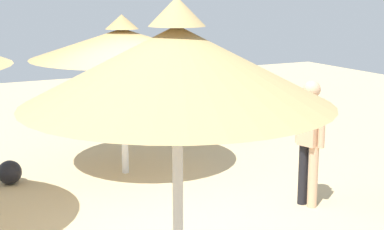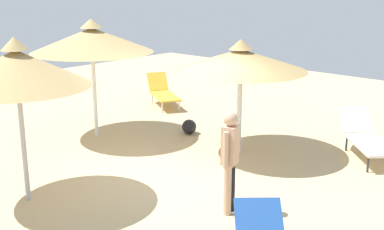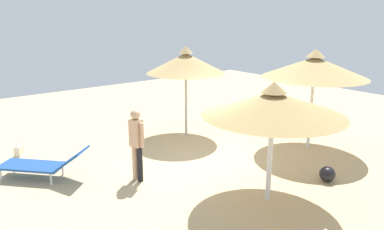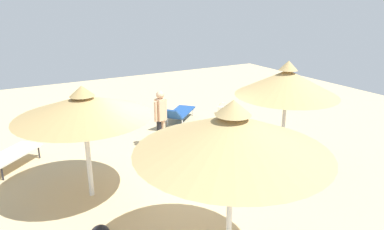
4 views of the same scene
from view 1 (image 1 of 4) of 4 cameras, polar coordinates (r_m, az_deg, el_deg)
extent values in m
cube|color=tan|center=(7.81, -3.29, -9.74)|extent=(24.00, 24.00, 0.10)
cylinder|color=white|center=(9.12, -6.70, 0.67)|extent=(0.11, 0.11, 2.11)
cone|color=tan|center=(8.98, -6.86, 7.01)|extent=(2.83, 2.83, 0.45)
cone|color=tan|center=(8.95, -6.91, 9.09)|extent=(0.51, 0.51, 0.22)
cylinder|color=#B2B2B7|center=(4.71, -1.39, -9.08)|extent=(0.08, 0.08, 2.32)
cone|color=tan|center=(4.42, -1.47, 4.90)|extent=(2.42, 2.42, 0.61)
cone|color=tan|center=(4.39, -1.50, 10.15)|extent=(0.44, 0.44, 0.22)
cube|color=silver|center=(11.53, 1.97, -0.32)|extent=(1.57, 1.59, 0.05)
cylinder|color=#2D2D33|center=(11.68, 5.41, -1.18)|extent=(0.04, 0.04, 0.34)
cylinder|color=#2D2D33|center=(11.14, 4.71, -1.84)|extent=(0.04, 0.04, 0.34)
cylinder|color=#2D2D33|center=(12.04, -0.58, -0.72)|extent=(0.04, 0.04, 0.34)
cylinder|color=#2D2D33|center=(11.51, -1.54, -1.34)|extent=(0.04, 0.04, 0.34)
cube|color=silver|center=(11.81, -2.73, 1.24)|extent=(0.86, 0.86, 0.50)
cylinder|color=tan|center=(7.95, 11.80, -5.96)|extent=(0.13, 0.13, 0.85)
cylinder|color=black|center=(8.04, 10.86, -5.72)|extent=(0.13, 0.13, 0.85)
cube|color=tan|center=(7.80, 11.55, -0.65)|extent=(0.28, 0.31, 0.64)
sphere|color=tan|center=(7.71, 11.69, 2.48)|extent=(0.23, 0.23, 0.23)
cylinder|color=tan|center=(7.70, 12.64, -1.05)|extent=(0.09, 0.09, 0.58)
cylinder|color=tan|center=(7.90, 10.48, -0.62)|extent=(0.09, 0.09, 0.58)
sphere|color=black|center=(9.18, -17.48, -5.39)|extent=(0.36, 0.36, 0.36)
camera|label=2|loc=(9.41, 64.41, 10.39)|focal=46.52mm
camera|label=3|loc=(15.50, 6.83, 15.43)|focal=34.14mm
camera|label=4|loc=(10.69, -51.23, 14.70)|focal=32.94mm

